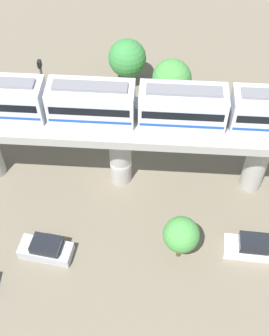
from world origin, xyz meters
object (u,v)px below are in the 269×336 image
(tree_near_viaduct, at_px, (181,235))
(parked_car_white, at_px, (251,247))
(parked_car_silver, at_px, (46,249))
(signal_post, at_px, (47,104))
(tree_far_corner, at_px, (127,58))
(train, at_px, (137,105))
(tree_mid_lot, at_px, (172,79))

(tree_near_viaduct, bearing_deg, parked_car_white, 96.73)
(parked_car_silver, distance_m, signal_post, 12.62)
(parked_car_white, relative_size, parked_car_silver, 0.97)
(parked_car_white, distance_m, parked_car_silver, 16.33)
(parked_car_silver, height_order, signal_post, signal_post)
(tree_far_corner, height_order, signal_post, signal_post)
(parked_car_white, bearing_deg, parked_car_silver, -82.78)
(train, bearing_deg, parked_car_white, 54.35)
(signal_post, bearing_deg, parked_car_silver, 6.76)
(tree_near_viaduct, distance_m, signal_post, 16.38)
(train, height_order, tree_near_viaduct, train)
(train, height_order, signal_post, train)
(parked_car_silver, bearing_deg, tree_near_viaduct, 101.24)
(train, distance_m, signal_post, 9.40)
(parked_car_silver, bearing_deg, parked_car_white, 102.49)
(tree_mid_lot, bearing_deg, train, -15.68)
(train, bearing_deg, parked_car_silver, -39.22)
(parked_car_silver, height_order, tree_far_corner, tree_far_corner)
(tree_near_viaduct, bearing_deg, parked_car_silver, -86.80)
(parked_car_white, distance_m, tree_mid_lot, 18.63)
(tree_mid_lot, bearing_deg, parked_car_white, 21.41)
(parked_car_white, xyz_separation_m, tree_near_viaduct, (0.68, -5.75, 2.37))
(tree_mid_lot, bearing_deg, tree_near_viaduct, 3.16)
(train, height_order, tree_far_corner, train)
(tree_mid_lot, height_order, tree_far_corner, tree_far_corner)
(tree_near_viaduct, bearing_deg, tree_mid_lot, -176.84)
(parked_car_silver, relative_size, tree_far_corner, 0.82)
(tree_far_corner, xyz_separation_m, signal_post, (9.83, -6.23, 2.24))
(signal_post, bearing_deg, tree_far_corner, 147.64)
(parked_car_silver, height_order, tree_mid_lot, tree_mid_lot)
(parked_car_white, height_order, signal_post, signal_post)
(tree_mid_lot, relative_size, tree_far_corner, 0.99)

